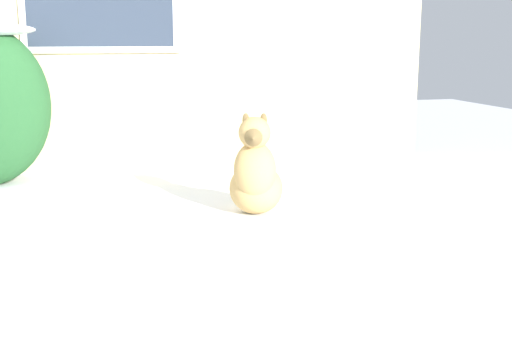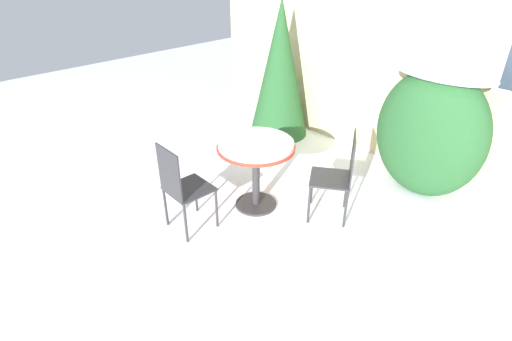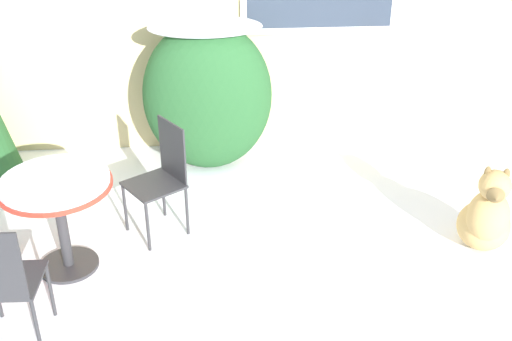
% 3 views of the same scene
% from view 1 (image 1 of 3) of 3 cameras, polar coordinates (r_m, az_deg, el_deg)
% --- Properties ---
extents(ground_plane, '(16.00, 16.00, 0.00)m').
position_cam_1_polar(ground_plane, '(4.37, -21.24, -5.96)').
color(ground_plane, white).
extents(house_wall, '(8.00, 0.10, 3.11)m').
position_cam_1_polar(house_wall, '(6.38, -19.72, 13.73)').
color(house_wall, '#D1BC84').
rests_on(house_wall, ground_plane).
extents(dog, '(0.50, 0.60, 0.76)m').
position_cam_1_polar(dog, '(4.62, -0.05, -0.52)').
color(dog, tan).
rests_on(dog, ground_plane).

